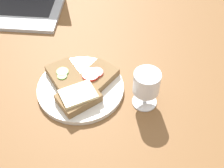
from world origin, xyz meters
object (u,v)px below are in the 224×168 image
at_px(sandwich_with_cheese, 78,97).
at_px(wine_glass, 146,85).
at_px(sandwich_with_tomato, 96,77).
at_px(sandwich_with_cucumber, 65,77).
at_px(plate, 81,88).

xyz_separation_m(sandwich_with_cheese, wine_glass, (0.18, 0.02, 0.04)).
bearing_deg(wine_glass, sandwich_with_cheese, -173.08).
relative_size(sandwich_with_tomato, sandwich_with_cucumber, 1.00).
height_order(plate, sandwich_with_tomato, sandwich_with_tomato).
height_order(sandwich_with_cucumber, wine_glass, wine_glass).
bearing_deg(plate, sandwich_with_cheese, -86.15).
relative_size(plate, sandwich_with_cheese, 1.87).
distance_m(sandwich_with_cheese, sandwich_with_tomato, 0.09).
xyz_separation_m(sandwich_with_cheese, sandwich_with_cucumber, (-0.05, 0.07, -0.00)).
distance_m(plate, sandwich_with_cucumber, 0.06).
height_order(plate, sandwich_with_cheese, sandwich_with_cheese).
height_order(sandwich_with_tomato, sandwich_with_cucumber, sandwich_with_tomato).
distance_m(sandwich_with_tomato, sandwich_with_cucumber, 0.09).
height_order(plate, wine_glass, wine_glass).
relative_size(sandwich_with_cheese, sandwich_with_tomato, 0.93).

